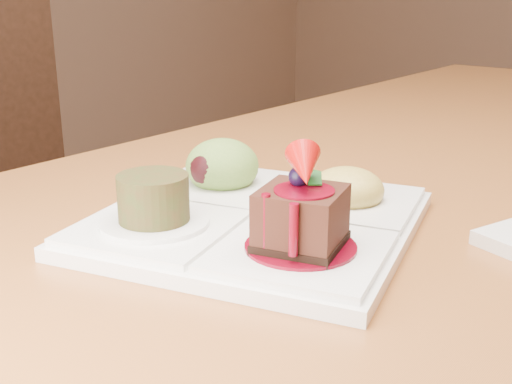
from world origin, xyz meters
The scene contains 1 object.
sampler_plate centered at (-0.16, -0.38, 0.77)m, with size 0.32×0.32×0.10m.
Camera 1 is at (0.17, -0.79, 0.96)m, focal length 45.00 mm.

